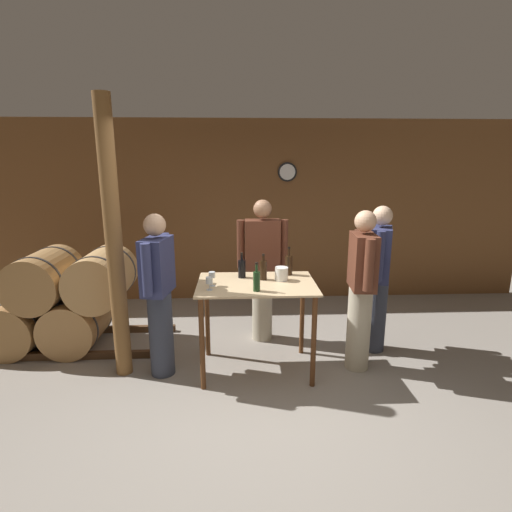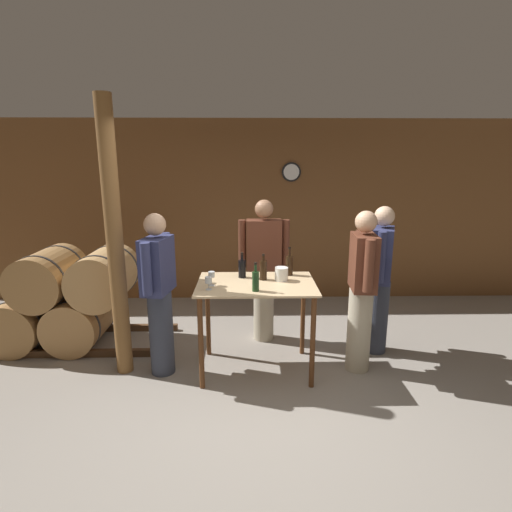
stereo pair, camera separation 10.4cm
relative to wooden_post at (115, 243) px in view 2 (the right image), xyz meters
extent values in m
plane|color=gray|center=(1.39, -0.59, -1.35)|extent=(14.00, 14.00, 0.00)
cube|color=brown|center=(1.39, 2.25, 0.00)|extent=(8.40, 0.05, 2.70)
cylinder|color=black|center=(1.92, 2.21, 0.59)|extent=(0.28, 0.03, 0.28)
cylinder|color=white|center=(1.92, 2.19, 0.59)|extent=(0.23, 0.01, 0.23)
cube|color=#4C331E|center=(-1.00, 0.30, -1.31)|extent=(2.74, 0.06, 0.08)
cube|color=#4C331E|center=(-1.00, 0.99, -1.31)|extent=(2.74, 0.06, 0.08)
cylinder|color=#9E7242|center=(-1.32, 0.65, -1.05)|extent=(0.61, 0.85, 0.61)
cylinder|color=#38383D|center=(-1.32, 0.39, -1.05)|extent=(0.62, 0.03, 0.62)
cylinder|color=#38383D|center=(-1.32, 0.90, -1.05)|extent=(0.62, 0.03, 0.62)
cylinder|color=#AD7F4C|center=(-0.68, 0.65, -1.05)|extent=(0.61, 0.85, 0.61)
cylinder|color=#38383D|center=(-0.68, 0.39, -1.05)|extent=(0.62, 0.03, 0.62)
cylinder|color=#38383D|center=(-0.68, 0.90, -1.05)|extent=(0.62, 0.03, 0.62)
cylinder|color=#9E7242|center=(-1.00, 0.65, -0.53)|extent=(0.61, 0.85, 0.61)
cylinder|color=#38383D|center=(-1.00, 0.39, -0.53)|extent=(0.62, 0.03, 0.62)
cylinder|color=#38383D|center=(-1.00, 0.90, -0.53)|extent=(0.62, 0.03, 0.62)
cylinder|color=tan|center=(-0.36, 0.65, -0.53)|extent=(0.61, 0.85, 0.61)
cylinder|color=#38383D|center=(-0.36, 0.39, -0.53)|extent=(0.62, 0.03, 0.62)
cylinder|color=#38383D|center=(-0.36, 0.90, -0.53)|extent=(0.62, 0.03, 0.62)
cube|color=#D1B284|center=(1.35, 0.00, -0.42)|extent=(1.16, 0.80, 0.02)
cylinder|color=#593319|center=(0.83, -0.34, -0.89)|extent=(0.05, 0.05, 0.92)
cylinder|color=#593319|center=(1.88, -0.34, -0.89)|extent=(0.05, 0.05, 0.92)
cylinder|color=#593319|center=(0.83, 0.34, -0.89)|extent=(0.05, 0.05, 0.92)
cylinder|color=#593319|center=(1.88, 0.34, -0.89)|extent=(0.05, 0.05, 0.92)
cylinder|color=brown|center=(0.00, 0.00, 0.00)|extent=(0.16, 0.16, 2.70)
cylinder|color=black|center=(1.21, 0.19, -0.32)|extent=(0.08, 0.08, 0.18)
cylinder|color=black|center=(1.21, 0.19, -0.19)|extent=(0.02, 0.02, 0.08)
cylinder|color=black|center=(1.21, 0.19, -0.16)|extent=(0.03, 0.03, 0.02)
cylinder|color=#193819|center=(1.34, -0.25, -0.32)|extent=(0.06, 0.06, 0.18)
cylinder|color=#193819|center=(1.34, -0.25, -0.18)|extent=(0.02, 0.02, 0.09)
cylinder|color=black|center=(1.34, -0.25, -0.15)|extent=(0.03, 0.03, 0.02)
cylinder|color=black|center=(1.43, 0.11, -0.31)|extent=(0.07, 0.07, 0.20)
cylinder|color=black|center=(1.43, 0.11, -0.18)|extent=(0.02, 0.02, 0.07)
cylinder|color=black|center=(1.43, 0.11, -0.15)|extent=(0.03, 0.03, 0.02)
cylinder|color=black|center=(1.71, 0.27, -0.31)|extent=(0.08, 0.08, 0.20)
cylinder|color=black|center=(1.71, 0.27, -0.16)|extent=(0.02, 0.02, 0.10)
cylinder|color=black|center=(1.71, 0.27, -0.12)|extent=(0.03, 0.03, 0.02)
cylinder|color=silver|center=(0.91, -0.20, -0.41)|extent=(0.06, 0.06, 0.00)
cylinder|color=silver|center=(0.91, -0.20, -0.38)|extent=(0.01, 0.01, 0.06)
cylinder|color=silver|center=(0.91, -0.20, -0.32)|extent=(0.06, 0.06, 0.06)
cylinder|color=silver|center=(0.92, -0.07, -0.41)|extent=(0.06, 0.06, 0.00)
cylinder|color=silver|center=(0.92, -0.07, -0.37)|extent=(0.01, 0.01, 0.08)
cylinder|color=silver|center=(0.92, -0.07, -0.30)|extent=(0.06, 0.06, 0.06)
cylinder|color=white|center=(1.61, 0.08, -0.34)|extent=(0.13, 0.13, 0.14)
cylinder|color=#333847|center=(0.40, -0.03, -0.92)|extent=(0.24, 0.24, 0.86)
cube|color=navy|center=(0.40, -0.03, -0.22)|extent=(0.29, 0.43, 0.54)
sphere|color=tan|center=(0.40, -0.03, 0.18)|extent=(0.21, 0.21, 0.21)
cylinder|color=navy|center=(0.36, -0.28, -0.19)|extent=(0.09, 0.09, 0.49)
cylinder|color=navy|center=(0.44, 0.21, -0.19)|extent=(0.09, 0.09, 0.49)
cylinder|color=#B7AD93|center=(2.40, -0.01, -0.91)|extent=(0.24, 0.24, 0.87)
cube|color=#592D1E|center=(2.40, -0.01, -0.20)|extent=(0.25, 0.42, 0.55)
sphere|color=tan|center=(2.40, -0.01, 0.20)|extent=(0.21, 0.21, 0.21)
cylinder|color=#592D1E|center=(2.43, 0.24, -0.18)|extent=(0.09, 0.09, 0.49)
cylinder|color=#592D1E|center=(2.38, -0.26, -0.18)|extent=(0.09, 0.09, 0.49)
cylinder|color=#B7AD93|center=(1.46, 0.74, -0.93)|extent=(0.24, 0.24, 0.83)
cube|color=#592D1E|center=(1.46, 0.74, -0.21)|extent=(0.40, 0.22, 0.62)
sphere|color=#9E7051|center=(1.46, 0.74, 0.23)|extent=(0.21, 0.21, 0.21)
cylinder|color=#592D1E|center=(1.71, 0.74, -0.18)|extent=(0.09, 0.09, 0.56)
cylinder|color=#592D1E|center=(1.21, 0.74, -0.18)|extent=(0.09, 0.09, 0.56)
cylinder|color=#333847|center=(2.71, 0.39, -0.94)|extent=(0.24, 0.24, 0.83)
cube|color=navy|center=(2.71, 0.39, -0.23)|extent=(0.34, 0.45, 0.59)
sphere|color=beige|center=(2.71, 0.39, 0.19)|extent=(0.21, 0.21, 0.21)
cylinder|color=navy|center=(2.80, 0.62, -0.20)|extent=(0.09, 0.09, 0.53)
cylinder|color=navy|center=(2.63, 0.15, -0.20)|extent=(0.09, 0.09, 0.53)
camera|label=1|loc=(1.17, -3.76, 0.77)|focal=28.00mm
camera|label=2|loc=(1.28, -3.76, 0.77)|focal=28.00mm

